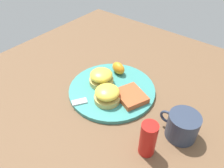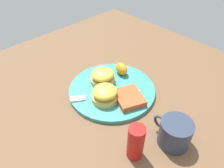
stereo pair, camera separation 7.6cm
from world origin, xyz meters
name	(u,v)px [view 2 (the right image)]	position (x,y,z in m)	size (l,w,h in m)	color
ground_plane	(112,91)	(0.00, 0.00, 0.00)	(1.10, 1.10, 0.00)	brown
plate	(112,90)	(0.00, 0.00, 0.01)	(0.31, 0.31, 0.01)	teal
sandwich_benedict_left	(103,76)	(0.05, 0.00, 0.04)	(0.09, 0.09, 0.05)	tan
sandwich_benedict_right	(105,94)	(-0.03, 0.06, 0.04)	(0.09, 0.09, 0.05)	tan
hashbrown_patty	(128,98)	(-0.08, 0.00, 0.02)	(0.10, 0.08, 0.02)	#B6542D
orange_wedge	(122,69)	(0.04, -0.09, 0.04)	(0.06, 0.04, 0.04)	orange
fork	(101,96)	(0.00, 0.06, 0.02)	(0.15, 0.21, 0.00)	silver
cup	(175,133)	(-0.27, 0.02, 0.04)	(0.12, 0.09, 0.08)	#2D384C
condiment_bottle	(136,142)	(-0.22, 0.13, 0.05)	(0.04, 0.04, 0.11)	#B21914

